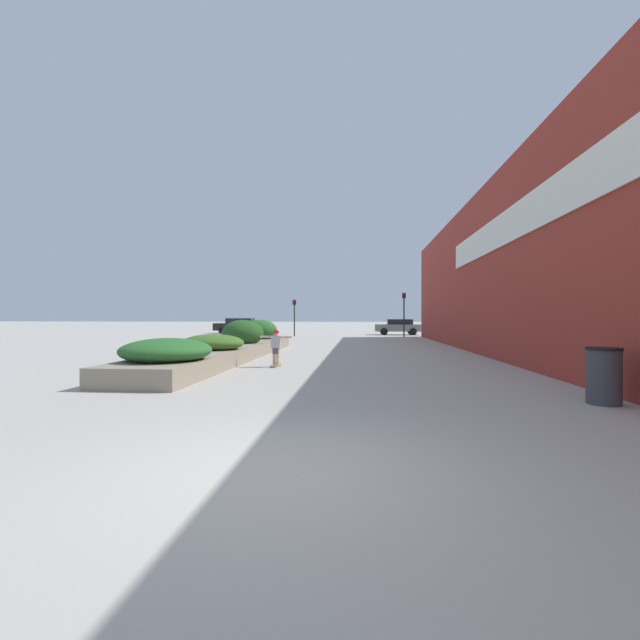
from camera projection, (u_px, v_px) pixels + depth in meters
The scene contains 11 objects.
ground_plane at pixel (278, 472), 4.54m from camera, with size 300.00×300.00×0.00m, color #ADA89E.
building_wall_right at pixel (501, 267), 16.76m from camera, with size 0.67×39.43×7.26m.
planter_box at pixel (229, 346), 16.95m from camera, with size 2.36×15.29×1.54m.
skateboard at pixel (276, 365), 14.24m from camera, with size 0.26×0.75×0.09m.
skateboarder at pixel (276, 343), 14.24m from camera, with size 1.09×0.21×1.17m.
trash_bin at pixel (604, 376), 8.11m from camera, with size 0.62×0.62×1.08m.
car_leftmost at pixel (490, 326), 39.59m from camera, with size 3.91×1.91×1.52m.
car_center_left at pixel (398, 327), 40.08m from camera, with size 4.23×1.89×1.46m.
car_center_right at pixel (239, 325), 43.69m from camera, with size 4.79×2.03×1.55m.
traffic_light_left at pixel (294, 311), 37.10m from camera, with size 0.28×0.30×3.18m.
traffic_light_right at pixel (404, 307), 35.64m from camera, with size 0.28×0.30×3.69m.
Camera 1 is at (0.87, -4.47, 1.65)m, focal length 24.00 mm.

